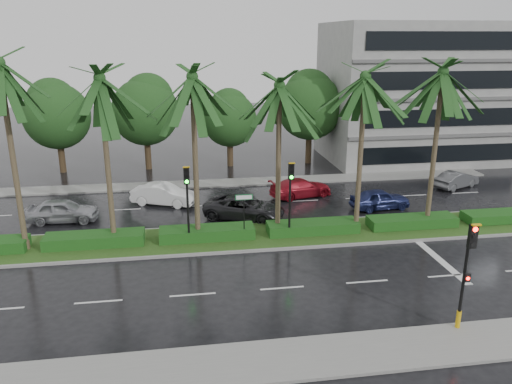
{
  "coord_description": "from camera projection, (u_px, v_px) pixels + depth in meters",
  "views": [
    {
      "loc": [
        -4.23,
        -24.69,
        10.83
      ],
      "look_at": [
        -0.19,
        1.5,
        2.53
      ],
      "focal_mm": 35.0,
      "sensor_mm": 36.0,
      "label": 1
    }
  ],
  "objects": [
    {
      "name": "car_blue",
      "position": [
        380.0,
        199.0,
        32.57
      ],
      "size": [
        1.94,
        4.03,
        1.33
      ],
      "primitive_type": "imported",
      "rotation": [
        0.0,
        0.0,
        1.67
      ],
      "color": "navy",
      "rests_on": "ground"
    },
    {
      "name": "car_silver",
      "position": [
        63.0,
        211.0,
        30.26
      ],
      "size": [
        1.87,
        4.27,
        1.43
      ],
      "primitive_type": "imported",
      "rotation": [
        0.0,
        0.0,
        1.53
      ],
      "color": "#A0A1A8",
      "rests_on": "ground"
    },
    {
      "name": "bg_trees",
      "position": [
        228.0,
        109.0,
        42.23
      ],
      "size": [
        33.25,
        5.68,
        8.21
      ],
      "color": "#3C2D1B",
      "rests_on": "ground"
    },
    {
      "name": "median",
      "position": [
        261.0,
        236.0,
        28.06
      ],
      "size": [
        36.0,
        4.0,
        0.15
      ],
      "color": "gray",
      "rests_on": "ground"
    },
    {
      "name": "signal_near",
      "position": [
        466.0,
        272.0,
        18.41
      ],
      "size": [
        0.34,
        0.45,
        4.36
      ],
      "color": "black",
      "rests_on": "near_sidewalk"
    },
    {
      "name": "signal_median_left",
      "position": [
        187.0,
        194.0,
        25.94
      ],
      "size": [
        0.34,
        0.42,
        4.36
      ],
      "color": "black",
      "rests_on": "median"
    },
    {
      "name": "car_red",
      "position": [
        301.0,
        188.0,
        35.06
      ],
      "size": [
        2.92,
        4.79,
        1.3
      ],
      "primitive_type": "imported",
      "rotation": [
        0.0,
        0.0,
        1.84
      ],
      "color": "maroon",
      "rests_on": "ground"
    },
    {
      "name": "near_sidewalk",
      "position": [
        312.0,
        357.0,
        17.5
      ],
      "size": [
        40.0,
        2.4,
        0.12
      ],
      "primitive_type": "cube",
      "color": "gray",
      "rests_on": "ground"
    },
    {
      "name": "ground",
      "position": [
        264.0,
        244.0,
        27.14
      ],
      "size": [
        120.0,
        120.0,
        0.0
      ],
      "primitive_type": "plane",
      "color": "black",
      "rests_on": "ground"
    },
    {
      "name": "street_sign",
      "position": [
        244.0,
        206.0,
        26.81
      ],
      "size": [
        0.95,
        0.09,
        2.6
      ],
      "color": "black",
      "rests_on": "median"
    },
    {
      "name": "car_white",
      "position": [
        164.0,
        194.0,
        33.38
      ],
      "size": [
        2.95,
        4.54,
        1.41
      ],
      "primitive_type": "imported",
      "rotation": [
        0.0,
        0.0,
        1.2
      ],
      "color": "white",
      "rests_on": "ground"
    },
    {
      "name": "signal_median_right",
      "position": [
        290.0,
        189.0,
        26.74
      ],
      "size": [
        0.34,
        0.42,
        4.36
      ],
      "color": "black",
      "rests_on": "median"
    },
    {
      "name": "palm_row",
      "position": [
        237.0,
        89.0,
        25.45
      ],
      "size": [
        26.3,
        4.2,
        10.31
      ],
      "color": "#453728",
      "rests_on": "median"
    },
    {
      "name": "car_darkgrey",
      "position": [
        244.0,
        208.0,
        30.85
      ],
      "size": [
        4.06,
        5.48,
        1.38
      ],
      "primitive_type": "imported",
      "rotation": [
        0.0,
        0.0,
        1.17
      ],
      "color": "#242326",
      "rests_on": "ground"
    },
    {
      "name": "building",
      "position": [
        417.0,
        92.0,
        44.8
      ],
      "size": [
        16.0,
        10.0,
        12.0
      ],
      "primitive_type": "cube",
      "color": "gray",
      "rests_on": "ground"
    },
    {
      "name": "lane_markings",
      "position": [
        320.0,
        244.0,
        27.18
      ],
      "size": [
        34.0,
        13.06,
        0.01
      ],
      "color": "silver",
      "rests_on": "ground"
    },
    {
      "name": "car_grey",
      "position": [
        457.0,
        180.0,
        37.13
      ],
      "size": [
        2.76,
        3.95,
        1.24
      ],
      "primitive_type": "imported",
      "rotation": [
        0.0,
        0.0,
        2.0
      ],
      "color": "#4F5154",
      "rests_on": "ground"
    },
    {
      "name": "hedge",
      "position": [
        261.0,
        230.0,
        27.95
      ],
      "size": [
        35.2,
        1.4,
        0.6
      ],
      "color": "#154917",
      "rests_on": "median"
    },
    {
      "name": "far_sidewalk",
      "position": [
        238.0,
        182.0,
        38.44
      ],
      "size": [
        40.0,
        2.0,
        0.12
      ],
      "primitive_type": "cube",
      "color": "gray",
      "rests_on": "ground"
    }
  ]
}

